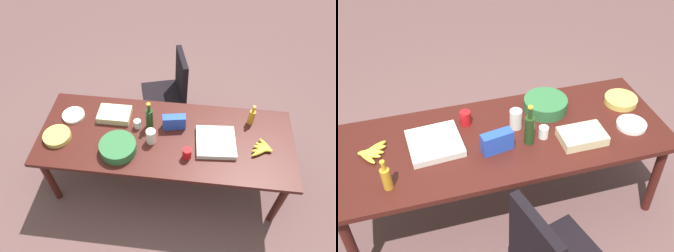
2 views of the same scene
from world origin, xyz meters
TOP-DOWN VIEW (x-y plane):
  - ground_plane at (0.00, 0.00)m, footprint 10.00×10.00m
  - conference_table at (0.00, 0.00)m, footprint 2.42×0.92m
  - pizza_box at (-0.47, 0.03)m, footprint 0.39×0.39m
  - wine_bottle at (0.17, -0.11)m, footprint 0.09×0.09m
  - paper_cup at (0.28, -0.09)m, footprint 0.08×0.08m
  - chip_bowl at (1.02, 0.13)m, footprint 0.32×0.32m
  - paper_plate_stack at (0.95, -0.15)m, footprint 0.26×0.26m
  - banana_bunch at (-0.90, 0.06)m, footprint 0.21×0.23m
  - salad_bowl at (0.41, 0.21)m, footprint 0.38×0.38m
  - red_solo_cup at (-0.22, 0.21)m, footprint 0.09×0.09m
  - sheet_cake at (0.54, -0.19)m, footprint 0.32×0.22m
  - chip_bag_blue at (-0.07, -0.13)m, footprint 0.23×0.12m
  - mayo_jar at (0.13, 0.07)m, footprint 0.10×0.10m
  - dressing_bottle at (-0.81, -0.27)m, footprint 0.07×0.07m

SIDE VIEW (x-z plane):
  - ground_plane at x=0.00m, z-range 0.00..0.00m
  - conference_table at x=0.00m, z-range 0.30..1.04m
  - paper_plate_stack at x=0.95m, z-range 0.74..0.77m
  - pizza_box at x=-0.47m, z-range 0.74..0.79m
  - banana_bunch at x=-0.90m, z-range 0.75..0.78m
  - chip_bowl at x=1.02m, z-range 0.74..0.79m
  - sheet_cake at x=0.54m, z-range 0.74..0.81m
  - paper_cup at x=0.28m, z-range 0.74..0.83m
  - salad_bowl at x=0.41m, z-range 0.74..0.84m
  - red_solo_cup at x=-0.22m, z-range 0.74..0.85m
  - chip_bag_blue at x=-0.07m, z-range 0.74..0.89m
  - mayo_jar at x=0.13m, z-range 0.74..0.89m
  - dressing_bottle at x=-0.81m, z-range 0.71..0.94m
  - wine_bottle at x=0.17m, z-range 0.71..1.02m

